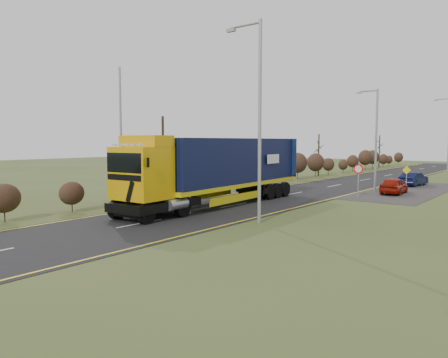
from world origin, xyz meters
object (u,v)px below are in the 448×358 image
car_blue_sedan (414,179)px  streetlight_near (257,112)px  car_red_hatchback (394,186)px  speed_sign (358,174)px  lorry (219,167)px

car_blue_sedan → streetlight_near: 25.21m
car_red_hatchback → car_blue_sedan: (-0.46, 7.64, -0.02)m
streetlight_near → speed_sign: size_ratio=4.09×
car_blue_sedan → speed_sign: speed_sign is taller
car_blue_sedan → speed_sign: size_ratio=1.54×
car_blue_sedan → streetlight_near: size_ratio=0.38×
car_red_hatchback → car_blue_sedan: size_ratio=1.00×
lorry → car_red_hatchback: (7.13, 13.53, -1.90)m
car_blue_sedan → streetlight_near: (-1.37, -24.65, 5.08)m
lorry → streetlight_near: bearing=-36.3°
car_red_hatchback → speed_sign: size_ratio=1.55×
car_red_hatchback → lorry: bearing=58.4°
lorry → car_red_hatchback: lorry is taller
speed_sign → streetlight_near: bearing=-92.4°
streetlight_near → car_red_hatchback: bearing=83.8°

